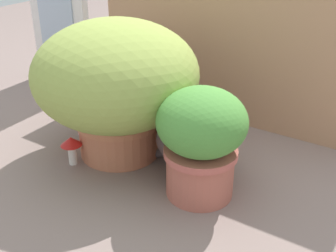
{
  "coord_description": "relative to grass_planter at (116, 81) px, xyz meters",
  "views": [
    {
      "loc": [
        0.77,
        -1.11,
        0.88
      ],
      "look_at": [
        0.02,
        0.04,
        0.18
      ],
      "focal_mm": 45.94,
      "sensor_mm": 36.0,
      "label": 1
    }
  ],
  "objects": [
    {
      "name": "ground_plane",
      "position": [
        0.21,
        -0.04,
        -0.31
      ],
      "size": [
        6.0,
        6.0,
        0.0
      ],
      "primitive_type": "plane",
      "color": "gray"
    },
    {
      "name": "leafy_planter",
      "position": [
        0.4,
        -0.07,
        -0.09
      ],
      "size": [
        0.3,
        0.3,
        0.38
      ],
      "color": "#B65F4E",
      "rests_on": "ground"
    },
    {
      "name": "cardboard_backdrop",
      "position": [
        0.21,
        0.51,
        0.07
      ],
      "size": [
        1.3,
        0.03,
        0.75
      ],
      "primitive_type": "cube",
      "color": "tan",
      "rests_on": "ground"
    },
    {
      "name": "mushroom_ornament_red",
      "position": [
        -0.09,
        -0.17,
        -0.22
      ],
      "size": [
        0.08,
        0.08,
        0.11
      ],
      "color": "silver",
      "rests_on": "ground"
    },
    {
      "name": "grass_planter",
      "position": [
        0.0,
        0.0,
        0.0
      ],
      "size": [
        0.62,
        0.62,
        0.53
      ],
      "color": "#BB6B4C",
      "rests_on": "ground"
    },
    {
      "name": "mushroom_ornament_pink",
      "position": [
        -0.08,
        -0.07,
        -0.19
      ],
      "size": [
        0.11,
        0.11,
        0.16
      ],
      "color": "#E7E6C2",
      "rests_on": "ground"
    },
    {
      "name": "window_panel_white",
      "position": [
        -0.76,
        0.46,
        0.14
      ],
      "size": [
        0.39,
        0.05,
        0.88
      ],
      "color": "white",
      "rests_on": "ground"
    },
    {
      "name": "cat",
      "position": [
        0.3,
        0.08,
        -0.18
      ],
      "size": [
        0.39,
        0.27,
        0.32
      ],
      "color": "#5E4C4C",
      "rests_on": "ground"
    }
  ]
}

